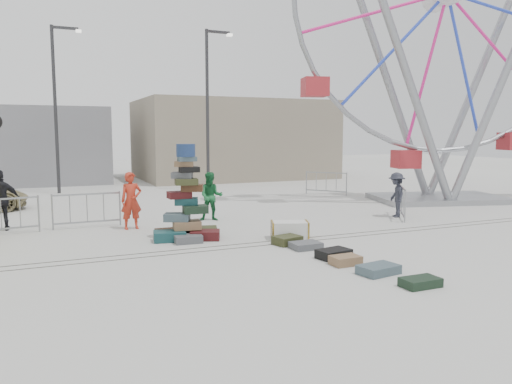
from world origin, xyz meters
name	(u,v)px	position (x,y,z in m)	size (l,w,h in m)	color
ground	(256,252)	(0.00, 0.00, 0.00)	(90.00, 90.00, 0.00)	#9E9E99
track_line_near	(247,247)	(0.00, 0.60, 0.00)	(40.00, 0.04, 0.01)	#47443F
track_line_far	(241,244)	(0.00, 1.00, 0.00)	(40.00, 0.04, 0.01)	#47443F
building_right	(233,139)	(7.00, 20.00, 2.50)	(12.00, 8.00, 5.00)	gray
building_left	(17,145)	(-6.00, 22.00, 2.20)	(10.00, 8.00, 4.40)	gray
lamp_post_right	(209,102)	(3.09, 13.00, 4.48)	(1.41, 0.25, 8.00)	#2D2D30
lamp_post_left	(57,100)	(-3.91, 15.00, 4.48)	(1.41, 0.25, 8.00)	#2D2D30
suitcase_tower	(186,213)	(-1.15, 2.24, 0.74)	(1.98, 1.66, 2.64)	#184649
ferris_wheel	(446,20)	(11.02, 5.45, 7.59)	(12.87, 4.59, 15.42)	gray
steamer_trunk	(290,230)	(1.50, 1.11, 0.24)	(1.02, 0.59, 0.48)	silver
row_case_0	(287,240)	(1.10, 0.48, 0.11)	(0.69, 0.54, 0.23)	#363A1D
row_case_1	(306,245)	(1.31, -0.16, 0.09)	(0.75, 0.56, 0.17)	#55585D
row_case_2	(334,254)	(1.44, -1.26, 0.11)	(0.79, 0.51, 0.21)	black
row_case_3	(345,260)	(1.36, -1.87, 0.10)	(0.66, 0.45, 0.21)	olive
row_case_4	(378,269)	(1.58, -2.77, 0.10)	(0.84, 0.54, 0.19)	#445961
row_case_5	(420,282)	(1.77, -3.81, 0.09)	(0.75, 0.45, 0.18)	black
barricade_dummy_b	(1,216)	(-5.91, 4.85, 0.55)	(2.00, 0.10, 1.10)	gray
barricade_dummy_c	(87,210)	(-3.53, 5.07, 0.55)	(2.00, 0.10, 1.10)	gray
barricade_wheel_front	(402,202)	(6.67, 2.64, 0.55)	(2.00, 0.10, 1.10)	gray
barricade_wheel_back	(326,183)	(7.71, 9.33, 0.55)	(2.00, 0.10, 1.10)	gray
pedestrian_red	(131,201)	(-2.30, 4.30, 0.88)	(0.64, 0.42, 1.75)	#AC2918
pedestrian_green	(211,196)	(0.41, 4.75, 0.82)	(0.80, 0.62, 1.64)	#165B2D
pedestrian_black	(1,200)	(-5.94, 5.58, 0.92)	(1.08, 0.45, 1.84)	black
pedestrian_grey	(396,195)	(6.58, 2.83, 0.79)	(1.01, 0.58, 1.57)	#23252F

